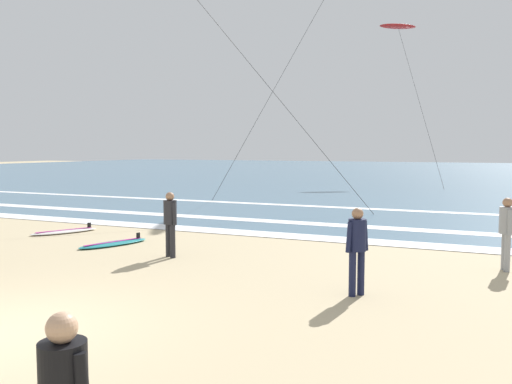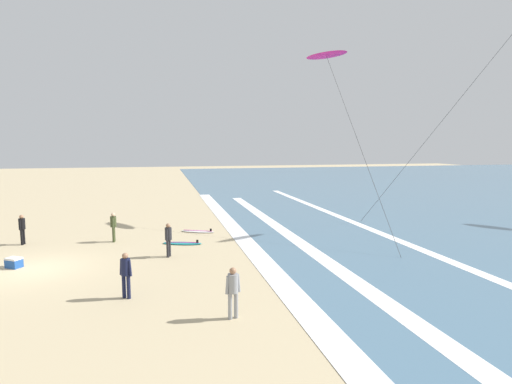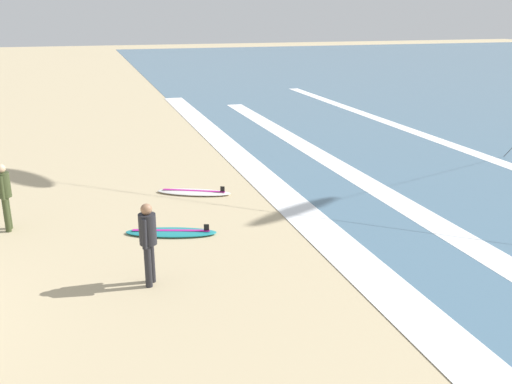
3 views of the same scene
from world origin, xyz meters
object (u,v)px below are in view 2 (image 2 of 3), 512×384
at_px(surfer_left_near, 126,271).
at_px(surfboard_right_spare, 182,243).
at_px(surfer_mid_group, 233,288).
at_px(surfer_right_near, 22,227).
at_px(surfer_background_far, 168,237).
at_px(surfboard_near_water, 198,231).
at_px(kite_magenta_low_near, 326,56).
at_px(cooler_box, 14,263).
at_px(surfer_foreground_main, 113,224).

xyz_separation_m(surfer_left_near, surfboard_right_spare, (-7.35, 2.28, -0.91)).
relative_size(surfer_mid_group, surfer_right_near, 1.00).
relative_size(surfer_background_far, surfboard_right_spare, 0.73).
bearing_deg(surfer_background_far, surfer_mid_group, 13.26).
bearing_deg(surfer_background_far, surfboard_near_water, 160.50).
distance_m(surfer_left_near, kite_magenta_low_near, 19.91).
bearing_deg(kite_magenta_low_near, cooler_box, -67.28).
bearing_deg(kite_magenta_low_near, surfer_left_near, -45.56).
relative_size(surfer_foreground_main, kite_magenta_low_near, 0.14).
bearing_deg(cooler_box, surfer_foreground_main, 136.91).
height_order(surfer_background_far, surfer_left_near, same).
bearing_deg(kite_magenta_low_near, surfer_foreground_main, -76.42).
distance_m(surfer_foreground_main, surfer_right_near, 4.64).
height_order(surfer_background_far, surfer_right_near, same).
distance_m(surfer_right_near, surfboard_near_water, 9.39).
bearing_deg(surfer_right_near, surfer_background_far, 60.77).
distance_m(surfer_left_near, surfboard_right_spare, 7.75).
relative_size(surfer_foreground_main, surfer_right_near, 1.00).
height_order(surfboard_near_water, cooler_box, cooler_box).
relative_size(surfer_background_far, surfer_right_near, 1.00).
xyz_separation_m(surfboard_near_water, surfboard_right_spare, (2.80, -1.08, 0.00)).
height_order(surfer_background_far, kite_magenta_low_near, kite_magenta_low_near).
bearing_deg(surfboard_near_water, surfer_right_near, -83.94).
bearing_deg(surfer_foreground_main, surfboard_right_spare, 69.13).
height_order(surfer_foreground_main, kite_magenta_low_near, kite_magenta_low_near).
distance_m(kite_magenta_low_near, cooler_box, 21.61).
distance_m(surfer_left_near, surfer_right_near, 10.92).
relative_size(surfer_background_far, kite_magenta_low_near, 0.14).
distance_m(surfboard_near_water, surfboard_right_spare, 3.00).
xyz_separation_m(surfer_background_far, surfer_right_near, (-4.17, -7.46, 0.00)).
distance_m(surfer_left_near, surfer_foreground_main, 8.81).
distance_m(surfboard_near_water, kite_magenta_low_near, 14.30).
bearing_deg(surfboard_right_spare, surfer_left_near, -17.25).
distance_m(surfer_background_far, surfer_left_near, 5.22).
bearing_deg(kite_magenta_low_near, surfer_mid_group, -31.71).
relative_size(surfer_right_near, kite_magenta_low_near, 0.14).
distance_m(surfer_left_near, cooler_box, 6.95).
relative_size(surfer_mid_group, cooler_box, 2.11).
height_order(surfer_left_near, surfboard_right_spare, surfer_left_near).
xyz_separation_m(surfer_mid_group, kite_magenta_low_near, (-14.46, 8.93, 10.15)).
xyz_separation_m(surfboard_right_spare, kite_magenta_low_near, (-4.64, 9.94, 11.07)).
relative_size(surfer_background_far, surfer_foreground_main, 1.00).
xyz_separation_m(surfer_background_far, surfer_left_near, (4.99, -1.53, 0.00)).
bearing_deg(surfboard_right_spare, surfer_foreground_main, -110.87).
xyz_separation_m(surfer_background_far, cooler_box, (0.21, -6.53, -0.74)).
bearing_deg(surfboard_near_water, surfer_background_far, -19.50).
distance_m(surfer_background_far, cooler_box, 6.57).
height_order(surfer_right_near, surfboard_near_water, surfer_right_near).
distance_m(surfer_background_far, surfer_mid_group, 7.67).
bearing_deg(surfer_mid_group, kite_magenta_low_near, 148.29).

